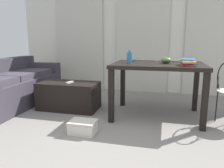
{
  "coord_description": "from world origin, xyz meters",
  "views": [
    {
      "loc": [
        0.48,
        -1.58,
        1.07
      ],
      "look_at": [
        -0.3,
        1.55,
        0.43
      ],
      "focal_mm": 33.98,
      "sensor_mm": 36.0,
      "label": 1
    }
  ],
  "objects_px": {
    "scissors": "(155,61)",
    "shoebox": "(83,127)",
    "tv_remote_primary": "(70,82)",
    "book_stack": "(187,62)",
    "craft_table": "(158,71)",
    "tv_remote_on_table": "(133,61)",
    "bowl": "(166,60)",
    "couch": "(12,86)",
    "coffee_table": "(69,96)",
    "bottle_near": "(130,58)"
  },
  "relations": [
    {
      "from": "coffee_table",
      "to": "shoebox",
      "type": "bearing_deg",
      "value": -55.72
    },
    {
      "from": "coffee_table",
      "to": "tv_remote_on_table",
      "type": "height_order",
      "value": "tv_remote_on_table"
    },
    {
      "from": "tv_remote_on_table",
      "to": "book_stack",
      "type": "bearing_deg",
      "value": -21.52
    },
    {
      "from": "bottle_near",
      "to": "craft_table",
      "type": "bearing_deg",
      "value": 14.53
    },
    {
      "from": "craft_table",
      "to": "tv_remote_primary",
      "type": "relative_size",
      "value": 8.32
    },
    {
      "from": "craft_table",
      "to": "bowl",
      "type": "relative_size",
      "value": 8.82
    },
    {
      "from": "tv_remote_on_table",
      "to": "craft_table",
      "type": "bearing_deg",
      "value": -22.05
    },
    {
      "from": "couch",
      "to": "tv_remote_on_table",
      "type": "height_order",
      "value": "tv_remote_on_table"
    },
    {
      "from": "couch",
      "to": "tv_remote_on_table",
      "type": "distance_m",
      "value": 2.11
    },
    {
      "from": "bottle_near",
      "to": "book_stack",
      "type": "bearing_deg",
      "value": -5.69
    },
    {
      "from": "bowl",
      "to": "shoebox",
      "type": "height_order",
      "value": "bowl"
    },
    {
      "from": "coffee_table",
      "to": "shoebox",
      "type": "relative_size",
      "value": 2.99
    },
    {
      "from": "craft_table",
      "to": "shoebox",
      "type": "bearing_deg",
      "value": -134.9
    },
    {
      "from": "scissors",
      "to": "shoebox",
      "type": "distance_m",
      "value": 1.52
    },
    {
      "from": "scissors",
      "to": "shoebox",
      "type": "height_order",
      "value": "scissors"
    },
    {
      "from": "coffee_table",
      "to": "scissors",
      "type": "xyz_separation_m",
      "value": [
        1.32,
        0.29,
        0.56
      ]
    },
    {
      "from": "craft_table",
      "to": "book_stack",
      "type": "height_order",
      "value": "book_stack"
    },
    {
      "from": "bowl",
      "to": "scissors",
      "type": "xyz_separation_m",
      "value": [
        -0.17,
        0.25,
        -0.04
      ]
    },
    {
      "from": "scissors",
      "to": "tv_remote_primary",
      "type": "bearing_deg",
      "value": -165.45
    },
    {
      "from": "shoebox",
      "to": "bowl",
      "type": "bearing_deg",
      "value": 43.14
    },
    {
      "from": "coffee_table",
      "to": "book_stack",
      "type": "distance_m",
      "value": 1.86
    },
    {
      "from": "bottle_near",
      "to": "book_stack",
      "type": "relative_size",
      "value": 0.58
    },
    {
      "from": "tv_remote_primary",
      "to": "scissors",
      "type": "bearing_deg",
      "value": 27.76
    },
    {
      "from": "scissors",
      "to": "bowl",
      "type": "bearing_deg",
      "value": -55.11
    },
    {
      "from": "couch",
      "to": "coffee_table",
      "type": "bearing_deg",
      "value": 0.54
    },
    {
      "from": "couch",
      "to": "craft_table",
      "type": "distance_m",
      "value": 2.45
    },
    {
      "from": "book_stack",
      "to": "couch",
      "type": "bearing_deg",
      "value": 176.53
    },
    {
      "from": "book_stack",
      "to": "tv_remote_primary",
      "type": "bearing_deg",
      "value": 175.41
    },
    {
      "from": "coffee_table",
      "to": "shoebox",
      "type": "xyz_separation_m",
      "value": [
        0.56,
        -0.82,
        -0.14
      ]
    },
    {
      "from": "bottle_near",
      "to": "book_stack",
      "type": "height_order",
      "value": "bottle_near"
    },
    {
      "from": "tv_remote_primary",
      "to": "shoebox",
      "type": "height_order",
      "value": "tv_remote_primary"
    },
    {
      "from": "tv_remote_on_table",
      "to": "shoebox",
      "type": "height_order",
      "value": "tv_remote_on_table"
    },
    {
      "from": "tv_remote_on_table",
      "to": "scissors",
      "type": "bearing_deg",
      "value": 21.89
    },
    {
      "from": "scissors",
      "to": "tv_remote_primary",
      "type": "relative_size",
      "value": 0.66
    },
    {
      "from": "tv_remote_primary",
      "to": "shoebox",
      "type": "bearing_deg",
      "value": -43.07
    },
    {
      "from": "bowl",
      "to": "tv_remote_primary",
      "type": "xyz_separation_m",
      "value": [
        -1.45,
        -0.09,
        -0.37
      ]
    },
    {
      "from": "tv_remote_primary",
      "to": "shoebox",
      "type": "distance_m",
      "value": 1.01
    },
    {
      "from": "book_stack",
      "to": "scissors",
      "type": "height_order",
      "value": "book_stack"
    },
    {
      "from": "couch",
      "to": "bowl",
      "type": "xyz_separation_m",
      "value": [
        2.54,
        0.05,
        0.5
      ]
    },
    {
      "from": "couch",
      "to": "bowl",
      "type": "relative_size",
      "value": 13.81
    },
    {
      "from": "couch",
      "to": "craft_table",
      "type": "height_order",
      "value": "couch"
    },
    {
      "from": "couch",
      "to": "bottle_near",
      "type": "distance_m",
      "value": 2.11
    },
    {
      "from": "bottle_near",
      "to": "tv_remote_on_table",
      "type": "height_order",
      "value": "bottle_near"
    },
    {
      "from": "couch",
      "to": "bowl",
      "type": "height_order",
      "value": "bowl"
    },
    {
      "from": "couch",
      "to": "shoebox",
      "type": "bearing_deg",
      "value": -26.8
    },
    {
      "from": "craft_table",
      "to": "shoebox",
      "type": "relative_size",
      "value": 4.01
    },
    {
      "from": "coffee_table",
      "to": "bowl",
      "type": "distance_m",
      "value": 1.6
    },
    {
      "from": "craft_table",
      "to": "shoebox",
      "type": "distance_m",
      "value": 1.3
    },
    {
      "from": "bottle_near",
      "to": "shoebox",
      "type": "relative_size",
      "value": 0.58
    },
    {
      "from": "book_stack",
      "to": "bowl",
      "type": "bearing_deg",
      "value": 139.6
    }
  ]
}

